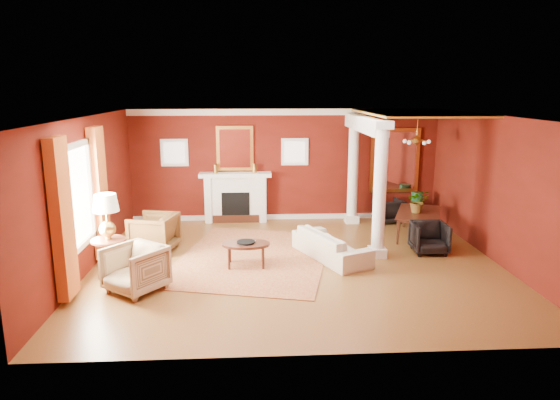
{
  "coord_description": "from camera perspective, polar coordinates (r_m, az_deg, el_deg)",
  "views": [
    {
      "loc": [
        -0.87,
        -9.4,
        3.43
      ],
      "look_at": [
        -0.3,
        0.68,
        1.15
      ],
      "focal_mm": 32.0,
      "sensor_mm": 36.0,
      "label": 1
    }
  ],
  "objects": [
    {
      "name": "rug",
      "position": [
        10.38,
        -3.04,
        -6.54
      ],
      "size": [
        3.74,
        4.47,
        0.02
      ],
      "primitive_type": "cube",
      "rotation": [
        0.0,
        0.0,
        -0.23
      ],
      "color": "maroon",
      "rests_on": "ground"
    },
    {
      "name": "coffee_book",
      "position": [
        9.77,
        -3.76,
        -4.27
      ],
      "size": [
        0.15,
        0.03,
        0.21
      ],
      "primitive_type": "imported",
      "rotation": [
        0.0,
        0.0,
        -0.12
      ],
      "color": "black",
      "rests_on": "coffee_table"
    },
    {
      "name": "side_table",
      "position": [
        9.54,
        -19.16,
        -2.33
      ],
      "size": [
        0.63,
        0.63,
        1.57
      ],
      "rotation": [
        0.0,
        0.0,
        -0.17
      ],
      "color": "black",
      "rests_on": "ground"
    },
    {
      "name": "crown_trim",
      "position": [
        12.91,
        0.61,
        10.02
      ],
      "size": [
        8.0,
        0.08,
        0.16
      ],
      "primitive_type": "cube",
      "color": "white",
      "rests_on": "room_shell"
    },
    {
      "name": "flank_window_left",
      "position": [
        13.12,
        -11.97,
        5.32
      ],
      "size": [
        0.7,
        0.07,
        0.7
      ],
      "color": "white",
      "rests_on": "room_shell"
    },
    {
      "name": "ground",
      "position": [
        10.05,
        1.92,
        -7.24
      ],
      "size": [
        8.0,
        8.0,
        0.0
      ],
      "primitive_type": "plane",
      "color": "brown",
      "rests_on": "ground"
    },
    {
      "name": "armchair_leopard",
      "position": [
        10.98,
        -14.23,
        -3.43
      ],
      "size": [
        1.0,
        1.04,
        0.9
      ],
      "primitive_type": "imported",
      "rotation": [
        0.0,
        0.0,
        -1.81
      ],
      "color": "black",
      "rests_on": "ground"
    },
    {
      "name": "sofa",
      "position": [
        10.28,
        5.87,
        -4.61
      ],
      "size": [
        1.32,
        2.01,
        0.76
      ],
      "primitive_type": "imported",
      "rotation": [
        0.0,
        0.0,
        2.0
      ],
      "color": "beige",
      "rests_on": "ground"
    },
    {
      "name": "dining_mirror",
      "position": [
        13.53,
        12.99,
        4.42
      ],
      "size": [
        1.3,
        0.07,
        1.7
      ],
      "color": "gold",
      "rests_on": "room_shell"
    },
    {
      "name": "base_trim",
      "position": [
        13.33,
        0.58,
        -1.92
      ],
      "size": [
        8.0,
        0.08,
        0.12
      ],
      "primitive_type": "cube",
      "color": "white",
      "rests_on": "ground"
    },
    {
      "name": "coffee_table",
      "position": [
        9.78,
        -3.9,
        -5.18
      ],
      "size": [
        0.93,
        0.93,
        0.47
      ],
      "rotation": [
        0.0,
        0.0,
        -0.22
      ],
      "color": "black",
      "rests_on": "ground"
    },
    {
      "name": "potted_plant",
      "position": [
        11.89,
        15.58,
        1.22
      ],
      "size": [
        0.56,
        0.61,
        0.42
      ],
      "primitive_type": "imported",
      "rotation": [
        0.0,
        0.0,
        -0.15
      ],
      "color": "#26591E",
      "rests_on": "dining_table"
    },
    {
      "name": "chandelier",
      "position": [
        11.88,
        15.36,
        6.57
      ],
      "size": [
        0.6,
        0.62,
        0.75
      ],
      "color": "#B48C38",
      "rests_on": "room_shell"
    },
    {
      "name": "dining_table",
      "position": [
        12.1,
        15.7,
        -1.92
      ],
      "size": [
        1.18,
        1.79,
        0.94
      ],
      "primitive_type": "imported",
      "rotation": [
        0.0,
        0.0,
        1.19
      ],
      "color": "black",
      "rests_on": "ground"
    },
    {
      "name": "armchair_stripe",
      "position": [
        8.95,
        -16.22,
        -7.32
      ],
      "size": [
        1.17,
        1.16,
        0.89
      ],
      "primitive_type": "imported",
      "rotation": [
        0.0,
        0.0,
        -0.66
      ],
      "color": "tan",
      "rests_on": "ground"
    },
    {
      "name": "green_urn",
      "position": [
        13.38,
        15.31,
        -1.17
      ],
      "size": [
        0.34,
        0.34,
        0.82
      ],
      "color": "#164526",
      "rests_on": "ground"
    },
    {
      "name": "overmantel_mirror",
      "position": [
        12.95,
        -5.17,
        5.9
      ],
      "size": [
        0.95,
        0.07,
        1.15
      ],
      "color": "gold",
      "rests_on": "fireplace"
    },
    {
      "name": "left_window",
      "position": [
        9.52,
        -21.7,
        -0.36
      ],
      "size": [
        0.21,
        2.55,
        2.6
      ],
      "color": "white",
      "rests_on": "room_shell"
    },
    {
      "name": "dining_chair_near",
      "position": [
        11.02,
        16.71,
        -4.0
      ],
      "size": [
        0.73,
        0.68,
        0.72
      ],
      "primitive_type": "imported",
      "rotation": [
        0.0,
        0.0,
        -0.04
      ],
      "color": "black",
      "rests_on": "ground"
    },
    {
      "name": "column_back",
      "position": [
        12.82,
        8.35,
        3.61
      ],
      "size": [
        0.36,
        0.36,
        2.8
      ],
      "color": "white",
      "rests_on": "ground"
    },
    {
      "name": "dining_chair_far",
      "position": [
        13.27,
        12.32,
        -1.06
      ],
      "size": [
        0.76,
        0.72,
        0.67
      ],
      "primitive_type": "imported",
      "rotation": [
        0.0,
        0.0,
        3.34
      ],
      "color": "black",
      "rests_on": "ground"
    },
    {
      "name": "column_front",
      "position": [
        10.24,
        11.35,
        1.19
      ],
      "size": [
        0.36,
        0.36,
        2.8
      ],
      "color": "white",
      "rests_on": "ground"
    },
    {
      "name": "room_shell",
      "position": [
        9.55,
        2.01,
        4.21
      ],
      "size": [
        8.04,
        7.04,
        2.92
      ],
      "color": "#5E140D",
      "rests_on": "ground"
    },
    {
      "name": "fireplace",
      "position": [
        13.03,
        -5.08,
        0.34
      ],
      "size": [
        1.85,
        0.42,
        1.29
      ],
      "color": "white",
      "rests_on": "ground"
    },
    {
      "name": "header_beam",
      "position": [
        11.62,
        9.63,
        8.55
      ],
      "size": [
        0.3,
        3.2,
        0.32
      ],
      "primitive_type": "cube",
      "color": "white",
      "rests_on": "column_front"
    },
    {
      "name": "amber_ceiling",
      "position": [
        11.77,
        15.38,
        9.55
      ],
      "size": [
        2.3,
        3.4,
        0.04
      ],
      "primitive_type": "cube",
      "color": "gold",
      "rests_on": "room_shell"
    },
    {
      "name": "flank_window_right",
      "position": [
        13.02,
        1.7,
        5.53
      ],
      "size": [
        0.7,
        0.07,
        0.7
      ],
      "color": "white",
      "rests_on": "room_shell"
    }
  ]
}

